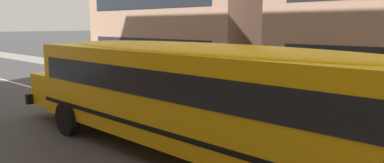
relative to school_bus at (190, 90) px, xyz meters
name	(u,v)px	position (x,y,z in m)	size (l,w,h in m)	color
school_bus	(190,90)	(0.00, 0.00, 0.00)	(13.35, 3.15, 2.98)	yellow
parked_car_green_under_tree	(85,63)	(-16.11, 6.43, -0.93)	(3.91, 1.91, 1.64)	#236038
parked_car_white_beside_sign	(135,70)	(-10.34, 6.23, -0.93)	(3.93, 1.93, 1.64)	silver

